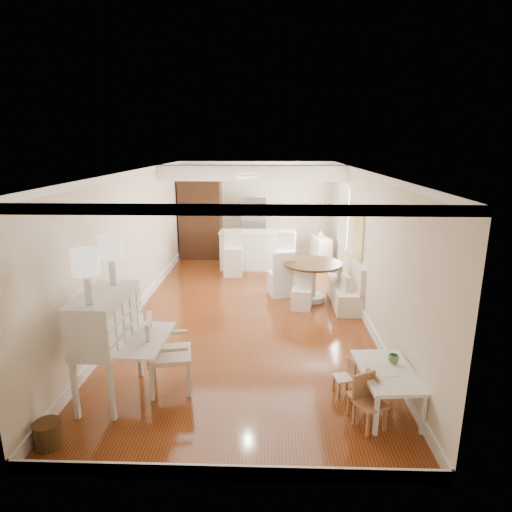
# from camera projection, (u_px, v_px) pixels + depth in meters

# --- Properties ---
(room) EXTENTS (9.00, 9.04, 2.82)m
(room) POSITION_uv_depth(u_px,v_px,m) (251.00, 212.00, 8.46)
(room) COLOR brown
(room) RESTS_ON ground
(secretary_bureau) EXTENTS (1.18, 1.20, 1.46)m
(secretary_bureau) POSITION_uv_depth(u_px,v_px,m) (108.00, 346.00, 5.59)
(secretary_bureau) COLOR silver
(secretary_bureau) RESTS_ON ground
(gustavian_armchair) EXTENTS (0.73, 0.73, 1.07)m
(gustavian_armchair) POSITION_uv_depth(u_px,v_px,m) (170.00, 353.00, 5.81)
(gustavian_armchair) COLOR beige
(gustavian_armchair) RESTS_ON ground
(wicker_basket) EXTENTS (0.35, 0.35, 0.30)m
(wicker_basket) POSITION_uv_depth(u_px,v_px,m) (48.00, 434.00, 4.77)
(wicker_basket) COLOR #4E3218
(wicker_basket) RESTS_ON ground
(kids_table) EXTENTS (0.74, 1.15, 0.55)m
(kids_table) POSITION_uv_depth(u_px,v_px,m) (386.00, 389.00, 5.41)
(kids_table) COLOR white
(kids_table) RESTS_ON ground
(kids_chair_a) EXTENTS (0.36, 0.36, 0.61)m
(kids_chair_a) POSITION_uv_depth(u_px,v_px,m) (362.00, 397.00, 5.21)
(kids_chair_a) COLOR #B57D52
(kids_chair_a) RESTS_ON ground
(kids_chair_b) EXTENTS (0.29, 0.29, 0.50)m
(kids_chair_b) POSITION_uv_depth(u_px,v_px,m) (344.00, 377.00, 5.75)
(kids_chair_b) COLOR #9F6F48
(kids_chair_b) RESTS_ON ground
(kids_chair_c) EXTENTS (0.43, 0.43, 0.66)m
(kids_chair_c) POSITION_uv_depth(u_px,v_px,m) (370.00, 403.00, 5.04)
(kids_chair_c) COLOR #B27950
(kids_chair_c) RESTS_ON ground
(banquette) EXTENTS (0.52, 1.60, 0.98)m
(banquette) POSITION_uv_depth(u_px,v_px,m) (344.00, 282.00, 8.95)
(banquette) COLOR silver
(banquette) RESTS_ON ground
(dining_table) EXTENTS (1.33, 1.33, 0.84)m
(dining_table) POSITION_uv_depth(u_px,v_px,m) (312.00, 282.00, 9.18)
(dining_table) COLOR #472E17
(dining_table) RESTS_ON ground
(slip_chair_near) EXTENTS (0.46, 0.48, 0.83)m
(slip_chair_near) POSITION_uv_depth(u_px,v_px,m) (302.00, 289.00, 8.71)
(slip_chair_near) COLOR white
(slip_chair_near) RESTS_ON ground
(slip_chair_far) EXTENTS (0.61, 0.62, 1.03)m
(slip_chair_far) POSITION_uv_depth(u_px,v_px,m) (281.00, 273.00, 9.48)
(slip_chair_far) COLOR white
(slip_chair_far) RESTS_ON ground
(breakfast_counter) EXTENTS (2.05, 0.65, 1.03)m
(breakfast_counter) POSITION_uv_depth(u_px,v_px,m) (258.00, 250.00, 11.51)
(breakfast_counter) COLOR white
(breakfast_counter) RESTS_ON ground
(bar_stool_left) EXTENTS (0.49, 0.49, 1.18)m
(bar_stool_left) POSITION_uv_depth(u_px,v_px,m) (233.00, 253.00, 10.87)
(bar_stool_left) COLOR white
(bar_stool_left) RESTS_ON ground
(bar_stool_right) EXTENTS (0.53, 0.53, 1.14)m
(bar_stool_right) POSITION_uv_depth(u_px,v_px,m) (285.00, 256.00, 10.67)
(bar_stool_right) COLOR white
(bar_stool_right) RESTS_ON ground
(pantry_cabinet) EXTENTS (1.20, 0.60, 2.30)m
(pantry_cabinet) POSITION_uv_depth(u_px,v_px,m) (201.00, 219.00, 12.45)
(pantry_cabinet) COLOR #381E11
(pantry_cabinet) RESTS_ON ground
(fridge) EXTENTS (0.75, 0.65, 1.80)m
(fridge) POSITION_uv_depth(u_px,v_px,m) (266.00, 229.00, 12.42)
(fridge) COLOR silver
(fridge) RESTS_ON ground
(sideboard) EXTENTS (0.54, 0.90, 0.81)m
(sideboard) POSITION_uv_depth(u_px,v_px,m) (321.00, 251.00, 11.83)
(sideboard) COLOR white
(sideboard) RESTS_ON ground
(pencil_cup) EXTENTS (0.17, 0.17, 0.11)m
(pencil_cup) POSITION_uv_depth(u_px,v_px,m) (393.00, 359.00, 5.51)
(pencil_cup) COLOR #5C9154
(pencil_cup) RESTS_ON kids_table
(branch_vase) EXTENTS (0.19, 0.19, 0.17)m
(branch_vase) POSITION_uv_depth(u_px,v_px,m) (321.00, 234.00, 11.74)
(branch_vase) COLOR white
(branch_vase) RESTS_ON sideboard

